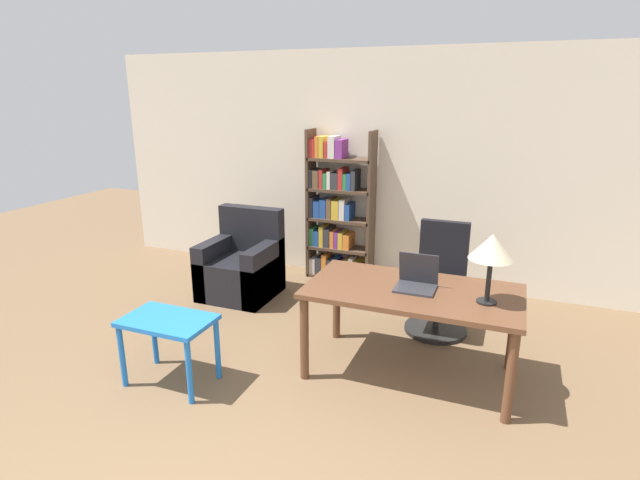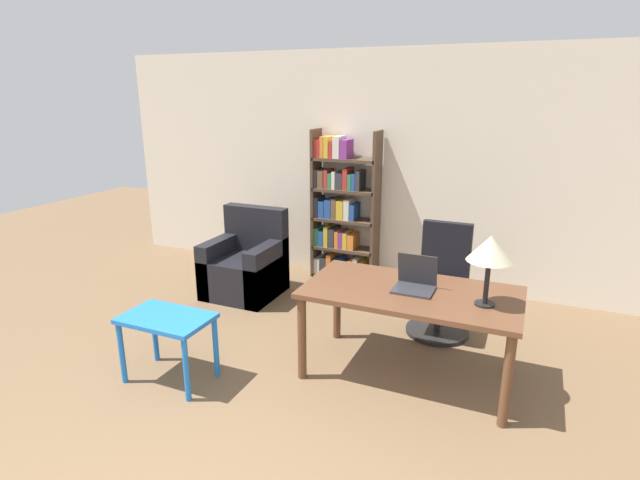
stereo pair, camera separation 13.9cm
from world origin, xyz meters
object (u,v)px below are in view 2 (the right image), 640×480
(table_lamp, at_px, (490,250))
(side_table_blue, at_px, (167,327))
(office_chair, at_px, (441,288))
(desk, at_px, (411,301))
(laptop, at_px, (415,282))
(bookshelf, at_px, (341,213))
(armchair, at_px, (246,267))

(table_lamp, relative_size, side_table_blue, 0.75)
(office_chair, bearing_deg, side_table_blue, -136.26)
(desk, distance_m, side_table_blue, 1.92)
(laptop, height_order, table_lamp, table_lamp)
(desk, bearing_deg, bookshelf, 125.08)
(side_table_blue, bearing_deg, laptop, 25.94)
(armchair, bearing_deg, table_lamp, -21.08)
(bookshelf, bearing_deg, desk, -54.92)
(laptop, height_order, side_table_blue, laptop)
(office_chair, xyz_separation_m, armchair, (-2.20, 0.05, -0.12))
(desk, distance_m, bookshelf, 2.31)
(desk, relative_size, laptop, 5.37)
(laptop, height_order, bookshelf, bookshelf)
(laptop, bearing_deg, office_chair, 85.63)
(side_table_blue, relative_size, bookshelf, 0.38)
(desk, bearing_deg, office_chair, 84.66)
(laptop, distance_m, table_lamp, 0.65)
(office_chair, distance_m, armchair, 2.20)
(table_lamp, xyz_separation_m, armchair, (-2.67, 1.03, -0.84))
(table_lamp, height_order, side_table_blue, table_lamp)
(bookshelf, bearing_deg, side_table_blue, -98.41)
(office_chair, distance_m, side_table_blue, 2.50)
(side_table_blue, bearing_deg, armchair, 102.35)
(desk, distance_m, office_chair, 0.94)
(laptop, relative_size, side_table_blue, 0.45)
(laptop, xyz_separation_m, armchair, (-2.13, 0.93, -0.48))
(table_lamp, bearing_deg, laptop, 170.14)
(side_table_blue, height_order, armchair, armchair)
(laptop, xyz_separation_m, bookshelf, (-1.34, 1.85, 0.02))
(laptop, bearing_deg, armchair, 156.32)
(desk, xyz_separation_m, side_table_blue, (-1.72, -0.82, -0.19))
(bookshelf, bearing_deg, laptop, -54.13)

